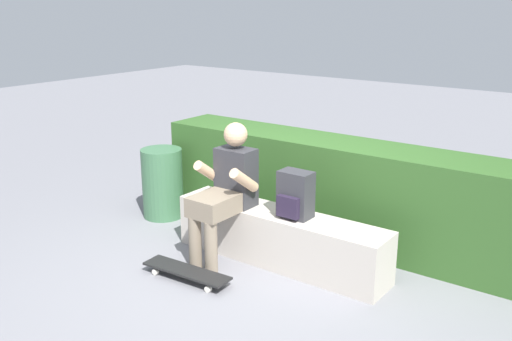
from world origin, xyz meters
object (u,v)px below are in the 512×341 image
bench_main (280,238)px  backpack_on_bench (295,195)px  skateboard_near_person (187,271)px  trash_bin (163,183)px  person_skater (226,188)px

bench_main → backpack_on_bench: backpack_on_bench is taller
bench_main → skateboard_near_person: (-0.43, -0.73, -0.16)m
skateboard_near_person → backpack_on_bench: size_ratio=2.03×
backpack_on_bench → trash_bin: backpack_on_bench is taller
bench_main → person_skater: person_skater is taller
backpack_on_bench → trash_bin: 1.84m
backpack_on_bench → trash_bin: bearing=173.1°
skateboard_near_person → backpack_on_bench: bearing=51.0°
person_skater → trash_bin: 1.32m
skateboard_near_person → bench_main: bearing=59.6°
person_skater → bench_main: bearing=25.5°
bench_main → backpack_on_bench: 0.46m
trash_bin → skateboard_near_person: bearing=-37.8°
skateboard_near_person → backpack_on_bench: (0.59, 0.73, 0.59)m
person_skater → skateboard_near_person: size_ratio=1.50×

